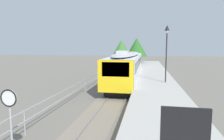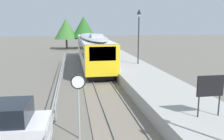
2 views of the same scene
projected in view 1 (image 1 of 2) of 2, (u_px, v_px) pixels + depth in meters
ground_plane at (91, 90)px, 18.80m from camera, size 160.00×160.00×0.00m
track_rails at (121, 91)px, 18.26m from camera, size 3.20×60.00×0.14m
commuter_train at (128, 64)px, 23.56m from camera, size 2.82×18.68×3.74m
station_platform at (156, 88)px, 17.62m from camera, size 3.90×60.00×0.90m
platform_lamp_mid_platform at (167, 43)px, 17.65m from camera, size 0.34×0.34×5.35m
platform_notice_board at (185, 127)px, 4.76m from camera, size 1.20×0.08×1.80m
speed_limit_sign at (9, 109)px, 6.39m from camera, size 0.61×0.10×2.81m
carpark_fence at (24, 117)px, 8.98m from camera, size 0.06×36.06×1.25m
tree_behind_carpark at (121, 49)px, 42.79m from camera, size 4.56×4.56×5.92m
tree_behind_station_far at (137, 47)px, 42.11m from camera, size 4.72×4.72×6.33m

